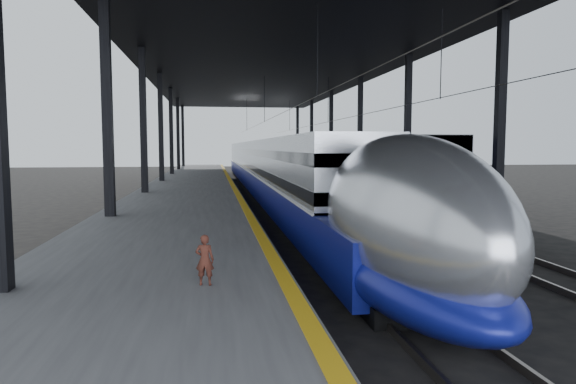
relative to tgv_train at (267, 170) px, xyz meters
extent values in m
plane|color=black|center=(-2.00, -23.41, -1.85)|extent=(160.00, 160.00, 0.00)
cube|color=#4C4C4F|center=(-5.50, -3.41, -1.35)|extent=(6.00, 80.00, 1.00)
cube|color=gold|center=(-2.70, -3.41, -0.85)|extent=(0.30, 80.00, 0.01)
cube|color=slate|center=(-0.72, -3.41, -1.77)|extent=(0.08, 80.00, 0.16)
cube|color=slate|center=(0.72, -3.41, -1.77)|extent=(0.08, 80.00, 0.16)
cube|color=slate|center=(4.28, -3.41, -1.77)|extent=(0.08, 80.00, 0.16)
cube|color=slate|center=(5.72, -3.41, -1.77)|extent=(0.08, 80.00, 0.16)
cube|color=black|center=(-7.80, -18.41, 2.65)|extent=(0.35, 0.35, 9.00)
cube|color=black|center=(7.60, -18.41, 2.65)|extent=(0.35, 0.35, 9.00)
cube|color=black|center=(-7.80, -8.41, 2.65)|extent=(0.35, 0.35, 9.00)
cube|color=black|center=(7.60, -8.41, 2.65)|extent=(0.35, 0.35, 9.00)
cube|color=black|center=(-7.80, 1.59, 2.65)|extent=(0.35, 0.35, 9.00)
cube|color=black|center=(7.60, 1.59, 2.65)|extent=(0.35, 0.35, 9.00)
cube|color=black|center=(-7.80, 11.59, 2.65)|extent=(0.35, 0.35, 9.00)
cube|color=black|center=(7.60, 11.59, 2.65)|extent=(0.35, 0.35, 9.00)
cube|color=black|center=(-7.80, 21.59, 2.65)|extent=(0.35, 0.35, 9.00)
cube|color=black|center=(7.60, 21.59, 2.65)|extent=(0.35, 0.35, 9.00)
cube|color=black|center=(-7.80, 31.59, 2.65)|extent=(0.35, 0.35, 9.00)
cube|color=black|center=(7.60, 31.59, 2.65)|extent=(0.35, 0.35, 9.00)
cube|color=black|center=(-0.10, -3.41, 7.40)|extent=(18.00, 75.00, 0.45)
cylinder|color=slate|center=(0.00, -3.41, 3.65)|extent=(0.03, 74.00, 0.03)
cylinder|color=slate|center=(5.00, -3.41, 3.65)|extent=(0.03, 74.00, 0.03)
cube|color=#BABCC2|center=(0.00, 4.02, 0.27)|extent=(2.67, 57.00, 3.69)
cube|color=navy|center=(0.00, 2.52, -0.88)|extent=(2.75, 62.00, 1.43)
cube|color=silver|center=(0.00, 4.02, -0.15)|extent=(2.76, 57.00, 0.09)
cube|color=black|center=(0.00, 4.02, 1.33)|extent=(2.71, 57.00, 0.39)
cube|color=black|center=(0.00, 4.02, 0.27)|extent=(2.71, 57.00, 0.39)
ellipsoid|color=#BABCC2|center=(0.00, -27.48, 0.13)|extent=(2.67, 8.40, 3.69)
ellipsoid|color=navy|center=(0.00, -27.48, -0.93)|extent=(2.75, 8.40, 1.57)
ellipsoid|color=black|center=(0.00, -30.08, 0.87)|extent=(1.38, 2.20, 0.83)
cube|color=black|center=(0.00, -27.48, -1.65)|extent=(2.03, 2.60, 0.40)
cube|color=black|center=(0.00, -5.48, -1.65)|extent=(2.03, 2.60, 0.40)
cube|color=navy|center=(5.00, -9.41, 0.21)|extent=(2.89, 18.00, 3.92)
cube|color=gray|center=(5.00, -17.81, 0.21)|extent=(2.94, 1.20, 3.97)
cube|color=black|center=(5.00, -18.43, 1.09)|extent=(1.75, 0.06, 0.88)
cube|color=maroon|center=(5.00, -18.43, -0.25)|extent=(1.24, 0.06, 0.57)
cube|color=gray|center=(5.00, 9.59, 0.21)|extent=(2.89, 18.00, 3.92)
cube|color=gray|center=(5.00, 28.59, 0.21)|extent=(2.89, 18.00, 3.92)
cube|color=black|center=(5.00, -15.41, -1.67)|extent=(2.27, 2.40, 0.36)
cube|color=black|center=(5.00, 6.59, -1.67)|extent=(2.27, 2.40, 0.36)
imported|color=#4D2319|center=(-4.21, -28.59, -0.38)|extent=(0.38, 0.29, 0.95)
camera|label=1|loc=(-4.06, -38.00, 1.69)|focal=32.00mm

